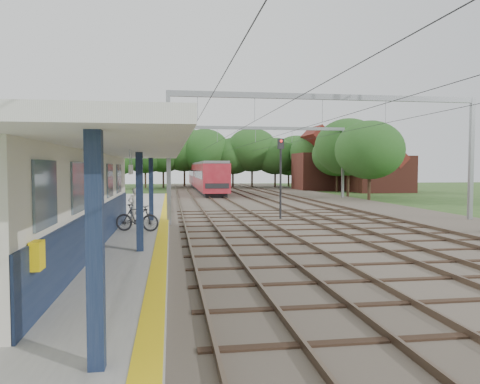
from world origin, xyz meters
TOP-DOWN VIEW (x-y plane):
  - ground at (0.00, 0.00)m, footprint 160.00×160.00m
  - ballast_bed at (4.00, 30.00)m, footprint 18.00×90.00m
  - platform at (-7.50, 14.00)m, footprint 5.00×52.00m
  - yellow_stripe at (-5.25, 14.00)m, footprint 0.45×52.00m
  - station_building at (-8.88, 7.00)m, footprint 3.41×18.00m
  - canopy at (-7.77, 6.00)m, footprint 6.40×20.00m
  - rail_tracks at (1.50, 30.00)m, footprint 11.80×88.00m
  - catenary_system at (3.39, 25.28)m, footprint 17.22×88.00m
  - tree_band at (3.84, 57.12)m, footprint 31.72×30.88m
  - house_near at (21.00, 46.00)m, footprint 7.00×6.12m
  - house_far at (16.00, 52.00)m, footprint 8.00×6.12m
  - person at (-6.58, 13.15)m, footprint 0.75×0.61m
  - bicycle at (-6.33, 10.79)m, footprint 1.99×1.12m
  - train at (-0.50, 52.28)m, footprint 2.74×34.17m
  - signal_post at (1.35, 16.85)m, footprint 0.36×0.31m

SIDE VIEW (x-z plane):
  - ground at x=0.00m, z-range 0.00..0.00m
  - ballast_bed at x=4.00m, z-range 0.00..0.10m
  - platform at x=-7.50m, z-range 0.00..0.35m
  - rail_tracks at x=1.50m, z-range 0.10..0.25m
  - yellow_stripe at x=-5.25m, z-range 0.35..0.36m
  - bicycle at x=-6.33m, z-range 0.35..1.50m
  - person at x=-6.58m, z-range 0.35..2.11m
  - train at x=-0.50m, z-range 0.22..3.83m
  - station_building at x=-8.88m, z-range 0.34..3.74m
  - house_near at x=21.00m, z-range -0.96..6.93m
  - signal_post at x=1.35m, z-range 0.70..5.42m
  - house_far at x=16.00m, z-range -1.09..7.56m
  - canopy at x=-7.77m, z-range 1.92..5.36m
  - tree_band at x=3.84m, z-range 0.51..9.33m
  - catenary_system at x=3.39m, z-range 2.01..9.01m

